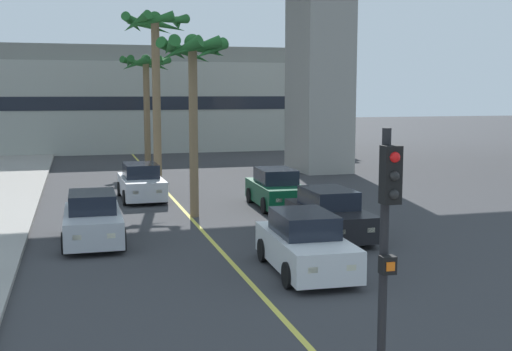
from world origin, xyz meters
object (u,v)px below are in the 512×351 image
object	(u,v)px
car_queue_fifth	(93,220)
palm_tree_near_median	(156,47)
palm_tree_mid_median	(146,75)
car_queue_front	(141,183)
car_queue_fourth	(276,190)
car_queue_second	(305,245)
palm_tree_far_median	(193,66)
car_queue_third	(329,215)
traffic_light_median_near	(386,241)

from	to	relation	value
car_queue_fifth	palm_tree_near_median	distance (m)	13.25
palm_tree_near_median	palm_tree_mid_median	size ratio (longest dim) A/B	1.21
car_queue_front	car_queue_fourth	bearing A→B (deg)	-33.53
car_queue_second	palm_tree_far_median	bearing A→B (deg)	100.05
palm_tree_near_median	car_queue_fifth	bearing A→B (deg)	-106.80
car_queue_front	car_queue_third	distance (m)	10.46
palm_tree_mid_median	car_queue_third	bearing A→B (deg)	-81.29
car_queue_third	palm_tree_far_median	distance (m)	7.57
car_queue_fifth	traffic_light_median_near	world-z (taller)	traffic_light_median_near
palm_tree_near_median	traffic_light_median_near	bearing A→B (deg)	-89.77
car_queue_front	palm_tree_mid_median	size ratio (longest dim) A/B	0.59
car_queue_fourth	car_queue_fifth	bearing A→B (deg)	-148.76
car_queue_front	traffic_light_median_near	bearing A→B (deg)	-86.55
car_queue_third	palm_tree_far_median	bearing A→B (deg)	128.33
palm_tree_near_median	palm_tree_far_median	bearing A→B (deg)	-87.25
palm_tree_far_median	palm_tree_mid_median	bearing A→B (deg)	89.51
car_queue_second	car_queue_fourth	size ratio (longest dim) A/B	1.00
palm_tree_near_median	palm_tree_mid_median	bearing A→B (deg)	86.89
car_queue_front	palm_tree_near_median	world-z (taller)	palm_tree_near_median
car_queue_front	traffic_light_median_near	xyz separation A→B (m)	(1.25, -20.74, 1.99)
traffic_light_median_near	palm_tree_far_median	distance (m)	16.41
traffic_light_median_near	palm_tree_far_median	bearing A→B (deg)	88.98
car_queue_front	palm_tree_far_median	bearing A→B (deg)	-71.49
car_queue_front	traffic_light_median_near	distance (m)	20.87
palm_tree_far_median	traffic_light_median_near	bearing A→B (deg)	-91.02
car_queue_third	palm_tree_near_median	size ratio (longest dim) A/B	0.49
car_queue_second	palm_tree_far_median	world-z (taller)	palm_tree_far_median
car_queue_second	car_queue_fourth	bearing A→B (deg)	77.22
car_queue_fourth	car_queue_fifth	xyz separation A→B (m)	(-7.36, -4.47, 0.00)
car_queue_second	traffic_light_median_near	bearing A→B (deg)	-102.28
car_queue_front	car_queue_fourth	distance (m)	6.13
car_queue_front	car_queue_fifth	size ratio (longest dim) A/B	1.01
car_queue_third	car_queue_front	bearing A→B (deg)	119.31
palm_tree_near_median	car_queue_front	bearing A→B (deg)	-108.57
car_queue_front	palm_tree_far_median	xyz separation A→B (m)	(1.54, -4.59, 4.88)
car_queue_third	traffic_light_median_near	distance (m)	12.40
car_queue_front	palm_tree_near_median	size ratio (longest dim) A/B	0.49
car_queue_second	palm_tree_far_median	size ratio (longest dim) A/B	0.62
traffic_light_median_near	palm_tree_near_median	bearing A→B (deg)	90.23
car_queue_second	traffic_light_median_near	distance (m)	8.40
car_queue_second	car_queue_third	world-z (taller)	same
car_queue_fourth	car_queue_front	bearing A→B (deg)	146.47
car_queue_fifth	palm_tree_mid_median	bearing A→B (deg)	79.45
car_queue_fifth	palm_tree_far_median	distance (m)	6.99
car_queue_third	car_queue_second	bearing A→B (deg)	-120.46
car_queue_fifth	traffic_light_median_near	size ratio (longest dim) A/B	0.98
car_queue_second	palm_tree_mid_median	xyz separation A→B (m)	(-1.30, 26.07, 4.97)
car_queue_third	palm_tree_mid_median	bearing A→B (deg)	98.71
car_queue_third	palm_tree_near_median	bearing A→B (deg)	107.56
palm_tree_mid_median	car_queue_fourth	bearing A→B (deg)	-78.41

